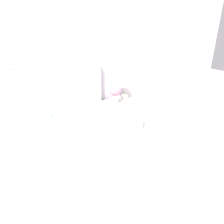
{
  "coord_description": "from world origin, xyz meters",
  "views": [
    {
      "loc": [
        -0.91,
        -2.3,
        1.74
      ],
      "look_at": [
        0.54,
        -0.57,
        0.68
      ],
      "focal_mm": 35.0,
      "sensor_mm": 36.0,
      "label": 1
    }
  ],
  "objects": [
    {
      "name": "bed",
      "position": [
        0.0,
        -0.96,
        0.29
      ],
      "size": [
        1.56,
        2.09,
        1.18
      ],
      "color": "white",
      "rests_on": "ground_plane"
    },
    {
      "name": "ground_plane",
      "position": [
        0.0,
        0.0,
        0.0
      ],
      "size": [
        12.0,
        12.0,
        0.0
      ],
      "primitive_type": "plane",
      "color": "silver"
    },
    {
      "name": "table_lamp",
      "position": [
        1.12,
        -0.16,
        0.82
      ],
      "size": [
        0.24,
        0.24,
        0.35
      ],
      "color": "beige",
      "rests_on": "nightstand"
    },
    {
      "name": "nightstand",
      "position": [
        1.07,
        -0.2,
        0.28
      ],
      "size": [
        0.46,
        0.39,
        0.56
      ],
      "color": "white",
      "rests_on": "ground_plane"
    },
    {
      "name": "wall_back",
      "position": [
        0.0,
        0.07,
        1.3
      ],
      "size": [
        8.0,
        0.06,
        2.6
      ],
      "color": "white",
      "rests_on": "ground_plane"
    },
    {
      "name": "flower_vase",
      "position": [
        0.91,
        -0.2,
        0.73
      ],
      "size": [
        0.16,
        0.16,
        0.27
      ],
      "color": "white",
      "rests_on": "nightstand"
    }
  ]
}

